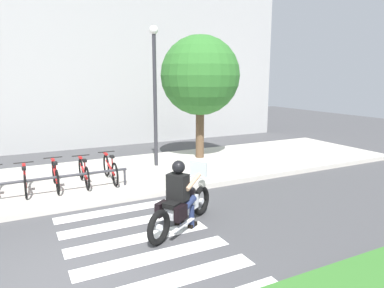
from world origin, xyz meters
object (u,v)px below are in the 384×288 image
object	(u,v)px
bicycle_3	(55,175)
bicycle_4	(84,172)
rider	(180,190)
motorcycle	(182,206)
tree_near_rack	(200,76)
bicycle_2	(25,180)
street_lamp	(155,86)
bike_rack	(42,180)
bicycle_5	(110,169)

from	to	relation	value
bicycle_3	bicycle_4	distance (m)	0.73
rider	bicycle_4	size ratio (longest dim) A/B	0.87
motorcycle	tree_near_rack	distance (m)	6.43
rider	bicycle_2	xyz separation A→B (m)	(-2.71, 3.52, -0.35)
bicycle_4	street_lamp	xyz separation A→B (m)	(2.54, 1.11, 2.29)
bike_rack	tree_near_rack	xyz separation A→B (m)	(5.50, 2.07, 2.52)
bicycle_5	tree_near_rack	size ratio (longest dim) A/B	0.38
tree_near_rack	bicycle_3	bearing A→B (deg)	-163.60
motorcycle	bicycle_2	distance (m)	4.45
rider	street_lamp	size ratio (longest dim) A/B	0.31
street_lamp	bike_rack	bearing A→B (deg)	-155.39
motorcycle	bicycle_4	size ratio (longest dim) A/B	1.20
motorcycle	bicycle_5	world-z (taller)	motorcycle
bicycle_3	street_lamp	bearing A→B (deg)	18.76
bicycle_2	bicycle_5	world-z (taller)	bicycle_5
bicycle_4	bicycle_5	distance (m)	0.73
street_lamp	bicycle_3	bearing A→B (deg)	-161.24
bicycle_2	bike_rack	xyz separation A→B (m)	(0.36, -0.56, 0.09)
motorcycle	bicycle_4	distance (m)	3.72
bicycle_5	bike_rack	bearing A→B (deg)	-163.09
bicycle_3	bicycle_4	size ratio (longest dim) A/B	1.04
bike_rack	street_lamp	world-z (taller)	street_lamp
motorcycle	street_lamp	world-z (taller)	street_lamp
motorcycle	rider	xyz separation A→B (m)	(-0.07, -0.04, 0.37)
bicycle_3	bicycle_5	world-z (taller)	bicycle_5
rider	bicycle_2	distance (m)	4.46
bicycle_5	rider	bearing A→B (deg)	-81.47
motorcycle	bicycle_2	world-z (taller)	motorcycle
rider	bike_rack	xyz separation A→B (m)	(-2.35, 2.96, -0.27)
bicycle_5	tree_near_rack	bearing A→B (deg)	22.34
bicycle_2	bicycle_3	distance (m)	0.73
bicycle_3	bike_rack	xyz separation A→B (m)	(-0.36, -0.55, 0.07)
rider	tree_near_rack	size ratio (longest dim) A/B	0.32
bicycle_2	tree_near_rack	bearing A→B (deg)	14.44
rider	bicycle_5	world-z (taller)	rider
bicycle_4	tree_near_rack	bearing A→B (deg)	18.93
bicycle_5	street_lamp	world-z (taller)	street_lamp
motorcycle	rider	bearing A→B (deg)	-149.17
tree_near_rack	bike_rack	bearing A→B (deg)	-159.42
bicycle_5	street_lamp	bearing A→B (deg)	31.49
motorcycle	bike_rack	distance (m)	3.79
bicycle_5	tree_near_rack	world-z (taller)	tree_near_rack
bicycle_2	bike_rack	distance (m)	0.67
bike_rack	tree_near_rack	bearing A→B (deg)	20.58
bicycle_3	tree_near_rack	distance (m)	5.95
rider	bicycle_5	xyz separation A→B (m)	(-0.53, 3.52, -0.33)
bicycle_2	bike_rack	bearing A→B (deg)	-56.73
bicycle_2	motorcycle	bearing A→B (deg)	-51.37
rider	bicycle_4	bearing A→B (deg)	109.65
bicycle_4	street_lamp	size ratio (longest dim) A/B	0.36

